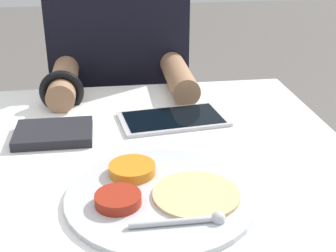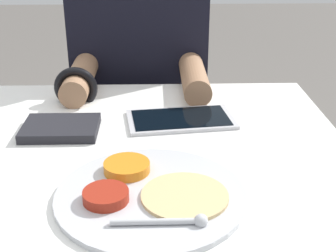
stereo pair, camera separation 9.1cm
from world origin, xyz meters
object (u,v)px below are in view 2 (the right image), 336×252
thali_tray (149,193)px  tablet_device (181,119)px  red_notebook (61,129)px  person_diner (141,110)px

thali_tray → tablet_device: size_ratio=1.25×
red_notebook → person_diner: bearing=71.8°
thali_tray → tablet_device: 0.33m
tablet_device → person_diner: (-0.11, 0.43, -0.15)m
person_diner → tablet_device: bearing=-76.1°
thali_tray → red_notebook: thali_tray is taller
tablet_device → thali_tray: bearing=-102.6°
red_notebook → person_diner: size_ratio=0.13×
thali_tray → red_notebook: size_ratio=1.98×
tablet_device → person_diner: size_ratio=0.21×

